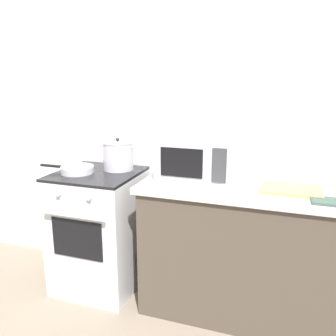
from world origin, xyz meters
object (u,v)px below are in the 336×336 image
microwave (198,158)px  cutting_board (291,189)px  stove (100,230)px  frying_pan (77,169)px  oven_mitt (328,201)px  stock_pot (118,155)px

microwave → cutting_board: 0.64m
stove → frying_pan: 0.51m
stove → frying_pan: size_ratio=2.10×
stove → oven_mitt: oven_mitt is taller
microwave → oven_mitt: microwave is taller
stock_pot → frying_pan: (-0.25, -0.19, -0.08)m
oven_mitt → frying_pan: bearing=176.5°
frying_pan → oven_mitt: (1.70, -0.10, -0.02)m
stock_pot → microwave: bearing=-5.3°
frying_pan → cutting_board: frying_pan is taller
microwave → oven_mitt: size_ratio=2.78×
stove → cutting_board: bearing=0.0°
stove → frying_pan: (-0.13, -0.06, 0.48)m
frying_pan → microwave: size_ratio=0.88×
stove → frying_pan: bearing=-157.5°
stock_pot → stove: bearing=-128.9°
stock_pot → oven_mitt: bearing=-11.6°
frying_pan → oven_mitt: bearing=-3.5°
microwave → cutting_board: (0.62, -0.08, -0.14)m
microwave → stock_pot: bearing=174.7°
stock_pot → cutting_board: (1.25, -0.14, -0.10)m
cutting_board → stock_pot: bearing=173.7°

